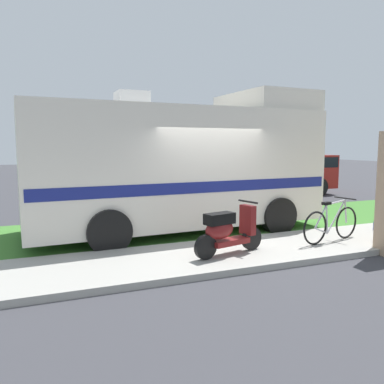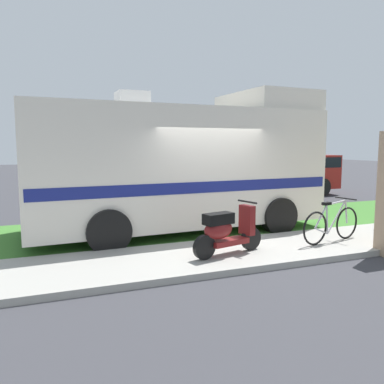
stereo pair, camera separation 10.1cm
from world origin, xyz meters
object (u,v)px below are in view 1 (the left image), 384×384
at_px(scooter, 227,230).
at_px(pickup_truck_near, 284,173).
at_px(motorhome_rv, 179,165).
at_px(bicycle, 331,223).
at_px(bottle_spare, 375,226).

height_order(scooter, pickup_truck_near, pickup_truck_near).
bearing_deg(motorhome_rv, bicycle, -46.49).
distance_m(motorhome_rv, bottle_spare, 4.93).
distance_m(scooter, bottle_spare, 4.33).
xyz_separation_m(motorhome_rv, scooter, (-0.04, -2.64, -1.08)).
bearing_deg(scooter, bicycle, 1.49).
height_order(scooter, bicycle, scooter).
bearing_deg(bicycle, bottle_spare, 15.87).
distance_m(motorhome_rv, pickup_truck_near, 8.55).
height_order(motorhome_rv, bottle_spare, motorhome_rv).
xyz_separation_m(scooter, bicycle, (2.48, 0.06, -0.07)).
bearing_deg(pickup_truck_near, scooter, -131.12).
xyz_separation_m(bicycle, bottle_spare, (1.80, 0.51, -0.29)).
height_order(pickup_truck_near, bottle_spare, pickup_truck_near).
bearing_deg(scooter, pickup_truck_near, 48.88).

